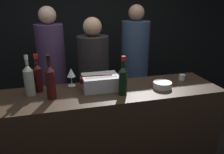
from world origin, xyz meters
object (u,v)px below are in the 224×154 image
Objects in this scene: red_wine_bottle_tall at (38,76)px; person_in_hoodie at (135,63)px; bowl_white at (162,85)px; wine_glass at (71,73)px; person_grey_polo at (52,69)px; candle_votive at (182,77)px; red_wine_bottle_burgundy at (123,79)px; white_wine_bottle at (29,79)px; person_blond_tee at (94,80)px; ice_bin_with_bottles at (100,81)px; red_wine_bottle_black_foil at (50,81)px.

red_wine_bottle_tall is 0.19× the size of person_in_hoodie.
wine_glass is (-0.81, 0.27, 0.09)m from bowl_white.
person_grey_polo reaches higher than red_wine_bottle_tall.
candle_votive is 0.73m from red_wine_bottle_burgundy.
white_wine_bottle is (-1.17, 0.14, 0.11)m from bowl_white.
red_wine_bottle_tall is (-0.29, -0.06, 0.02)m from wine_glass.
red_wine_bottle_tall is 0.85m from person_blond_tee.
candle_votive is at bearing 0.09° from white_wine_bottle.
white_wine_bottle is (-0.36, -0.13, 0.02)m from wine_glass.
candle_votive is at bearing -98.50° from person_in_hoodie.
red_wine_bottle_burgundy is at bearing -45.75° from ice_bin_with_bottles.
red_wine_bottle_black_foil is (-0.43, -0.10, 0.08)m from ice_bin_with_bottles.
person_grey_polo is at bearing 117.80° from red_wine_bottle_burgundy.
person_blond_tee is at bearing 56.16° from red_wine_bottle_black_foil.
person_blond_tee reaches higher than red_wine_bottle_black_foil.
person_blond_tee is (-0.64, -0.33, -0.07)m from person_in_hoodie.
ice_bin_with_bottles is 1.18m from person_in_hoodie.
person_blond_tee is at bearing 42.38° from red_wine_bottle_tall.
person_in_hoodie reaches higher than person_grey_polo.
red_wine_bottle_black_foil is at bearing 172.85° from red_wine_bottle_burgundy.
red_wine_bottle_tall is (-1.40, 0.06, 0.12)m from candle_votive.
person_grey_polo is (0.18, 0.94, -0.21)m from white_wine_bottle.
red_wine_bottle_tall is at bearing 171.22° from ice_bin_with_bottles.
ice_bin_with_bottles is 0.58m from bowl_white.
ice_bin_with_bottles is at bearing -8.78° from red_wine_bottle_tall.
white_wine_bottle is 0.80m from red_wine_bottle_burgundy.
bowl_white is 1.13m from red_wine_bottle_tall.
red_wine_bottle_burgundy is (0.41, -0.32, 0.02)m from wine_glass.
bowl_white is 0.10× the size of person_blond_tee.
bowl_white is at bearing -153.83° from candle_votive.
wine_glass is (-0.24, 0.15, 0.05)m from ice_bin_with_bottles.
red_wine_bottle_black_foil is at bearing -155.94° from person_in_hoodie.
person_grey_polo is at bearing 144.05° from candle_votive.
red_wine_bottle_burgundy is 0.19× the size of person_grey_polo.
person_grey_polo is at bearing 89.97° from red_wine_bottle_black_foil.
person_blond_tee reaches higher than candle_votive.
white_wine_bottle reaches higher than red_wine_bottle_tall.
red_wine_bottle_black_foil is at bearing -174.79° from candle_votive.
red_wine_bottle_tall reaches higher than candle_votive.
wine_glass reaches higher than ice_bin_with_bottles.
ice_bin_with_bottles is 5.67× the size of candle_votive.
candle_votive is 0.17× the size of red_wine_bottle_black_foil.
ice_bin_with_bottles is 1.03× the size of red_wine_bottle_tall.
person_in_hoodie reaches higher than red_wine_bottle_tall.
ice_bin_with_bottles is 2.06× the size of bowl_white.
candle_votive is (0.29, 0.14, -0.00)m from bowl_white.
person_blond_tee is at bearing 42.38° from white_wine_bottle.
candle_votive is 0.03× the size of person_grey_polo.
red_wine_bottle_burgundy is (0.70, -0.25, -0.00)m from red_wine_bottle_tall.
candle_votive is at bearing 5.21° from red_wine_bottle_black_foil.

